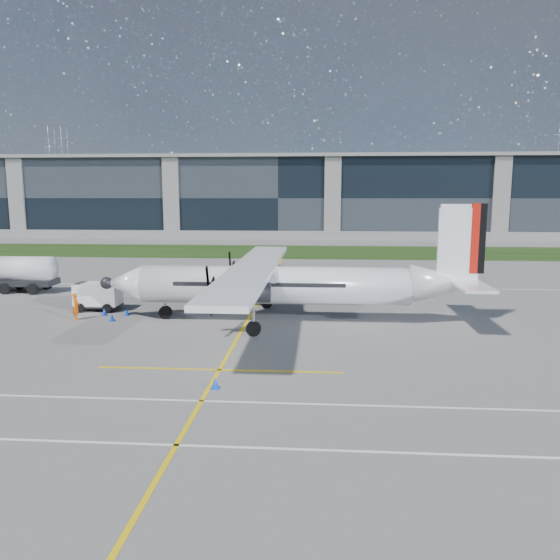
# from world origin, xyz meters

# --- Properties ---
(ground) EXTENTS (400.00, 400.00, 0.00)m
(ground) POSITION_xyz_m (0.00, 40.00, 0.00)
(ground) COLOR #615E5C
(ground) RESTS_ON ground
(grass_strip) EXTENTS (400.00, 18.00, 0.04)m
(grass_strip) POSITION_xyz_m (0.00, 48.00, 0.02)
(grass_strip) COLOR black
(grass_strip) RESTS_ON ground
(terminal_building) EXTENTS (120.00, 20.00, 15.00)m
(terminal_building) POSITION_xyz_m (0.00, 80.00, 7.50)
(terminal_building) COLOR black
(terminal_building) RESTS_ON ground
(tree_line) EXTENTS (400.00, 6.00, 6.00)m
(tree_line) POSITION_xyz_m (0.00, 140.00, 3.00)
(tree_line) COLOR black
(tree_line) RESTS_ON ground
(pylon_west) EXTENTS (9.00, 4.60, 30.00)m
(pylon_west) POSITION_xyz_m (-80.00, 150.00, 15.00)
(pylon_west) COLOR gray
(pylon_west) RESTS_ON ground
(yellow_taxiway_centerline) EXTENTS (0.20, 70.00, 0.01)m
(yellow_taxiway_centerline) POSITION_xyz_m (3.00, 10.00, 0.01)
(yellow_taxiway_centerline) COLOR yellow
(yellow_taxiway_centerline) RESTS_ON ground
(white_lane_line) EXTENTS (90.00, 0.15, 0.01)m
(white_lane_line) POSITION_xyz_m (0.00, -14.00, 0.01)
(white_lane_line) COLOR white
(white_lane_line) RESTS_ON ground
(turboprop_aircraft) EXTENTS (25.20, 26.14, 7.84)m
(turboprop_aircraft) POSITION_xyz_m (5.75, 4.51, 3.92)
(turboprop_aircraft) COLOR white
(turboprop_aircraft) RESTS_ON ground
(fuel_tanker_truck) EXTENTS (8.27, 2.69, 3.10)m
(fuel_tanker_truck) POSITION_xyz_m (-19.53, 13.65, 1.55)
(fuel_tanker_truck) COLOR silver
(fuel_tanker_truck) RESTS_ON ground
(baggage_tug) EXTENTS (3.35, 2.01, 2.01)m
(baggage_tug) POSITION_xyz_m (-8.31, 6.90, 1.00)
(baggage_tug) COLOR white
(baggage_tug) RESTS_ON ground
(ground_crew_person) EXTENTS (0.76, 0.95, 2.10)m
(ground_crew_person) POSITION_xyz_m (-8.57, 3.77, 1.05)
(ground_crew_person) COLOR #F25907
(ground_crew_person) RESTS_ON ground
(safety_cone_portwing) EXTENTS (0.36, 0.36, 0.50)m
(safety_cone_portwing) POSITION_xyz_m (3.28, -8.52, 0.25)
(safety_cone_portwing) COLOR blue
(safety_cone_portwing) RESTS_ON ground
(safety_cone_nose_stbd) EXTENTS (0.36, 0.36, 0.50)m
(safety_cone_nose_stbd) POSITION_xyz_m (-5.65, 5.32, 0.25)
(safety_cone_nose_stbd) COLOR blue
(safety_cone_nose_stbd) RESTS_ON ground
(safety_cone_stbdwing) EXTENTS (0.36, 0.36, 0.50)m
(safety_cone_stbdwing) POSITION_xyz_m (2.91, 17.25, 0.25)
(safety_cone_stbdwing) COLOR blue
(safety_cone_stbdwing) RESTS_ON ground
(safety_cone_fwd) EXTENTS (0.36, 0.36, 0.50)m
(safety_cone_fwd) POSITION_xyz_m (-7.22, 5.21, 0.25)
(safety_cone_fwd) COLOR blue
(safety_cone_fwd) RESTS_ON ground
(safety_cone_nose_port) EXTENTS (0.36, 0.36, 0.50)m
(safety_cone_nose_port) POSITION_xyz_m (-6.04, 3.59, 0.25)
(safety_cone_nose_port) COLOR blue
(safety_cone_nose_port) RESTS_ON ground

